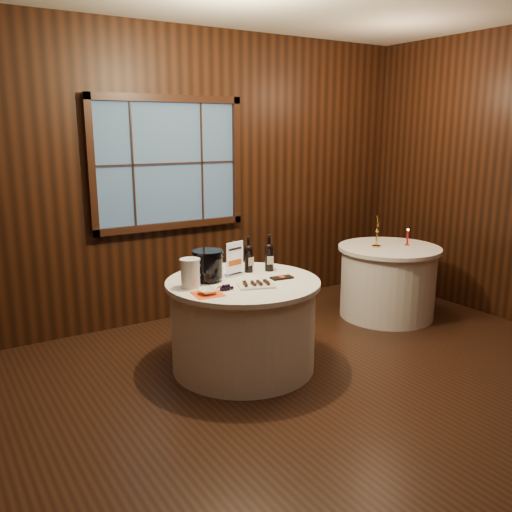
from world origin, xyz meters
TOP-DOWN VIEW (x-y plane):
  - ground at (0.00, 0.00)m, footprint 6.00×6.00m
  - back_wall at (0.00, 2.48)m, footprint 6.00×0.10m
  - main_table at (0.00, 1.00)m, footprint 1.28×1.28m
  - side_table at (2.00, 1.30)m, footprint 1.08×1.08m
  - sign_stand at (0.02, 1.17)m, footprint 0.19×0.12m
  - port_bottle_left at (0.18, 1.21)m, footprint 0.08×0.08m
  - port_bottle_right at (0.36, 1.15)m, footprint 0.08×0.09m
  - ice_bucket at (-0.25, 1.14)m, footprint 0.25×0.25m
  - chocolate_plate at (-0.00, 0.79)m, footprint 0.33×0.27m
  - chocolate_box at (0.30, 0.88)m, footprint 0.20×0.11m
  - grape_bunch at (-0.25, 0.84)m, footprint 0.18×0.08m
  - glass_pitcher at (-0.45, 1.05)m, footprint 0.21×0.16m
  - orange_napkin at (-0.42, 0.81)m, footprint 0.24×0.24m
  - cracker_bowl at (-0.42, 0.81)m, footprint 0.14×0.14m
  - brass_candlestick at (1.87, 1.36)m, footprint 0.10×0.10m
  - red_candle at (2.19, 1.23)m, footprint 0.05×0.05m

SIDE VIEW (x-z plane):
  - ground at x=0.00m, z-range 0.00..0.00m
  - main_table at x=0.00m, z-range 0.00..0.77m
  - side_table at x=2.00m, z-range 0.00..0.77m
  - orange_napkin at x=-0.42m, z-range 0.77..0.77m
  - chocolate_box at x=0.30m, z-range 0.77..0.79m
  - chocolate_plate at x=0.00m, z-range 0.77..0.81m
  - grape_bunch at x=-0.25m, z-range 0.77..0.81m
  - cracker_bowl at x=-0.42m, z-range 0.77..0.81m
  - red_candle at x=2.19m, z-range 0.75..0.94m
  - sign_stand at x=0.02m, z-range 0.72..1.03m
  - glass_pitcher at x=-0.45m, z-range 0.77..1.00m
  - brass_candlestick at x=1.87m, z-range 0.72..1.07m
  - ice_bucket at x=-0.25m, z-range 0.78..1.04m
  - port_bottle_left at x=0.18m, z-range 0.75..1.07m
  - port_bottle_right at x=0.36m, z-range 0.75..1.07m
  - back_wall at x=0.00m, z-range 0.04..3.04m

